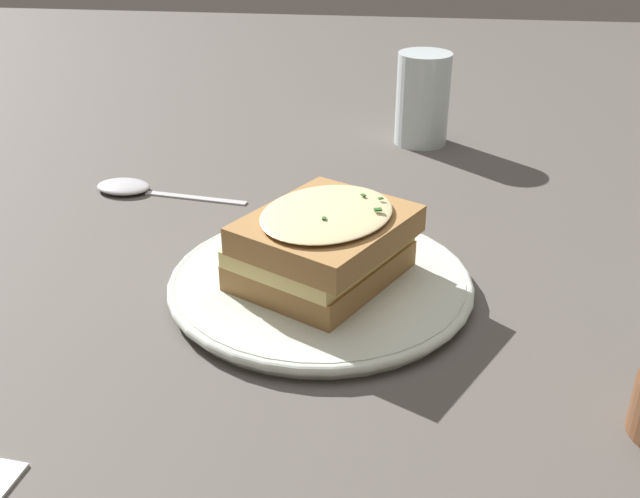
# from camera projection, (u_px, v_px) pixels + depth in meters

# --- Properties ---
(ground_plane) EXTENTS (2.40, 2.40, 0.00)m
(ground_plane) POSITION_uv_depth(u_px,v_px,m) (327.00, 292.00, 0.61)
(ground_plane) COLOR #514C47
(dinner_plate) EXTENTS (0.25, 0.25, 0.01)m
(dinner_plate) POSITION_uv_depth(u_px,v_px,m) (320.00, 285.00, 0.60)
(dinner_plate) COLOR silver
(dinner_plate) RESTS_ON ground_plane
(sandwich) EXTENTS (0.16, 0.15, 0.07)m
(sandwich) POSITION_uv_depth(u_px,v_px,m) (321.00, 245.00, 0.58)
(sandwich) COLOR #A37542
(sandwich) RESTS_ON dinner_plate
(water_glass) EXTENTS (0.06, 0.06, 0.11)m
(water_glass) POSITION_uv_depth(u_px,v_px,m) (423.00, 99.00, 0.90)
(water_glass) COLOR silver
(water_glass) RESTS_ON ground_plane
(spoon) EXTENTS (0.05, 0.17, 0.01)m
(spoon) POSITION_uv_depth(u_px,v_px,m) (132.00, 188.00, 0.79)
(spoon) COLOR silver
(spoon) RESTS_ON ground_plane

